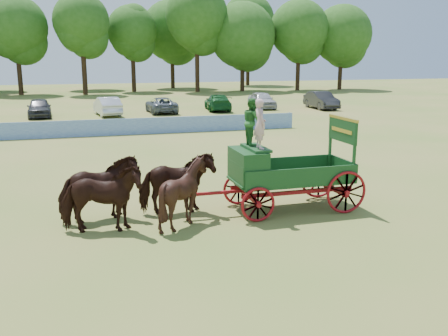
# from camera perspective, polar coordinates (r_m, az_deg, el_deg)

# --- Properties ---
(ground) EXTENTS (160.00, 160.00, 0.00)m
(ground) POSITION_cam_1_polar(r_m,az_deg,el_deg) (15.19, -6.21, -6.43)
(ground) COLOR olive
(ground) RESTS_ON ground
(horse_lead_left) EXTENTS (2.50, 1.41, 2.00)m
(horse_lead_left) POSITION_cam_1_polar(r_m,az_deg,el_deg) (14.58, -13.89, -3.45)
(horse_lead_left) COLOR #32170E
(horse_lead_left) RESTS_ON ground
(horse_lead_right) EXTENTS (2.56, 1.64, 2.00)m
(horse_lead_right) POSITION_cam_1_polar(r_m,az_deg,el_deg) (15.64, -14.09, -2.37)
(horse_lead_right) COLOR #32170E
(horse_lead_right) RESTS_ON ground
(horse_wheel_left) EXTENTS (1.83, 1.63, 2.00)m
(horse_wheel_left) POSITION_cam_1_polar(r_m,az_deg,el_deg) (14.85, -4.60, -2.80)
(horse_wheel_left) COLOR #32170E
(horse_wheel_left) RESTS_ON ground
(horse_wheel_right) EXTENTS (2.36, 1.08, 2.00)m
(horse_wheel_right) POSITION_cam_1_polar(r_m,az_deg,el_deg) (15.90, -5.43, -1.79)
(horse_wheel_right) COLOR #32170E
(horse_wheel_right) RESTS_ON ground
(farm_dray) EXTENTS (6.00, 2.00, 3.69)m
(farm_dray) POSITION_cam_1_polar(r_m,az_deg,el_deg) (16.08, 5.33, 0.63)
(farm_dray) COLOR maroon
(farm_dray) RESTS_ON ground
(sponsor_banner) EXTENTS (26.00, 0.08, 1.05)m
(sponsor_banner) POSITION_cam_1_polar(r_m,az_deg,el_deg) (32.48, -13.73, 4.50)
(sponsor_banner) COLOR #1D499D
(sponsor_banner) RESTS_ON ground
(parked_cars) EXTENTS (47.89, 6.87, 1.63)m
(parked_cars) POSITION_cam_1_polar(r_m,az_deg,el_deg) (44.33, -16.21, 6.78)
(parked_cars) COLOR silver
(parked_cars) RESTS_ON ground
(treeline) EXTENTS (88.22, 22.98, 15.11)m
(treeline) POSITION_cam_1_polar(r_m,az_deg,el_deg) (73.40, -19.94, 15.26)
(treeline) COLOR #382314
(treeline) RESTS_ON ground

